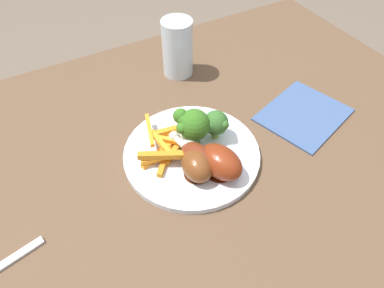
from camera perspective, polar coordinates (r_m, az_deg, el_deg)
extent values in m
cube|color=brown|center=(0.63, 1.64, -5.19)|extent=(1.15, 0.90, 0.03)
cylinder|color=#443122|center=(1.32, 12.22, 5.79)|extent=(0.06, 0.06, 0.70)
cylinder|color=silver|center=(0.63, 0.00, -1.59)|extent=(0.25, 0.25, 0.01)
cylinder|color=#80B047|center=(0.65, 3.84, 1.82)|extent=(0.01, 0.01, 0.02)
sphere|color=#346528|center=(0.63, 3.96, 3.51)|extent=(0.05, 0.05, 0.05)
sphere|color=#346528|center=(0.63, 5.15, 3.24)|extent=(0.02, 0.02, 0.02)
sphere|color=#346528|center=(0.62, 5.34, 3.18)|extent=(0.02, 0.02, 0.02)
sphere|color=#346528|center=(0.62, 2.96, 3.03)|extent=(0.02, 0.02, 0.02)
cylinder|color=#75A94F|center=(0.64, 0.35, 1.12)|extent=(0.02, 0.02, 0.02)
sphere|color=#336A1D|center=(0.61, 0.37, 3.18)|extent=(0.06, 0.06, 0.06)
sphere|color=#336A1D|center=(0.61, -1.56, 4.78)|extent=(0.03, 0.03, 0.03)
sphere|color=#336A1D|center=(0.62, -1.36, 3.99)|extent=(0.02, 0.02, 0.02)
sphere|color=#336A1D|center=(0.63, 0.17, 4.56)|extent=(0.03, 0.03, 0.03)
sphere|color=#336A1D|center=(0.60, -1.62, 2.63)|extent=(0.02, 0.02, 0.02)
sphere|color=#336A1D|center=(0.60, -1.61, 3.89)|extent=(0.02, 0.02, 0.02)
cube|color=orange|center=(0.63, -4.42, -0.75)|extent=(0.07, 0.04, 0.01)
cube|color=orange|center=(0.63, -2.19, -0.09)|extent=(0.09, 0.07, 0.01)
cube|color=orange|center=(0.62, -4.09, -1.34)|extent=(0.08, 0.09, 0.01)
cube|color=orange|center=(0.63, -7.01, 2.34)|extent=(0.03, 0.08, 0.01)
cube|color=orange|center=(0.59, -5.10, -1.87)|extent=(0.08, 0.05, 0.01)
cube|color=orange|center=(0.60, -5.11, -2.26)|extent=(0.07, 0.02, 0.01)
cube|color=orange|center=(0.62, -4.00, 0.70)|extent=(0.05, 0.05, 0.01)
cube|color=orange|center=(0.65, -4.24, 2.06)|extent=(0.07, 0.02, 0.01)
cube|color=orange|center=(0.62, -4.54, -0.94)|extent=(0.11, 0.04, 0.01)
cube|color=orange|center=(0.63, -4.56, -0.36)|extent=(0.05, 0.05, 0.01)
cube|color=orange|center=(0.61, -5.11, 0.14)|extent=(0.02, 0.07, 0.01)
cylinder|color=#4B210E|center=(0.59, 0.86, -4.89)|extent=(0.05, 0.05, 0.00)
ellipsoid|color=brown|center=(0.58, 0.89, -3.51)|extent=(0.06, 0.07, 0.05)
cylinder|color=beige|center=(0.61, -0.97, 0.37)|extent=(0.02, 0.04, 0.01)
sphere|color=silver|center=(0.63, -1.59, 1.73)|extent=(0.02, 0.02, 0.02)
cylinder|color=#56190A|center=(0.60, 4.57, -4.45)|extent=(0.05, 0.05, 0.00)
ellipsoid|color=maroon|center=(0.58, 4.71, -2.95)|extent=(0.08, 0.10, 0.05)
cylinder|color=beige|center=(0.61, 0.14, 0.23)|extent=(0.02, 0.04, 0.01)
sphere|color=silver|center=(0.62, -1.10, 1.14)|extent=(0.02, 0.02, 0.02)
cylinder|color=#4E190D|center=(0.60, 1.30, -4.01)|extent=(0.04, 0.04, 0.00)
ellipsoid|color=maroon|center=(0.58, 1.33, -2.67)|extent=(0.06, 0.08, 0.05)
cylinder|color=beige|center=(0.62, -2.12, 0.46)|extent=(0.02, 0.03, 0.01)
sphere|color=silver|center=(0.62, -2.98, 1.27)|extent=(0.02, 0.02, 0.02)
cylinder|color=silver|center=(0.79, -2.41, 15.54)|extent=(0.07, 0.07, 0.13)
cube|color=#3D5684|center=(0.75, 17.91, 4.65)|extent=(0.20, 0.18, 0.00)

